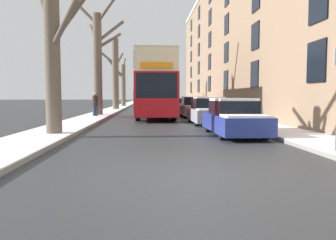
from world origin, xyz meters
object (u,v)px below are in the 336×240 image
object	(u,v)px
parked_car_2	(193,108)
parked_car_1	(208,112)
parked_car_3	(185,106)
bare_tree_left_1	(98,58)
bare_tree_left_2	(115,73)
bare_tree_left_3	(123,83)
double_decker_bus	(155,83)
oncoming_van	(142,99)
bare_tree_left_0	(53,49)
parked_car_0	(234,118)
pedestrian_left_sidewalk	(95,104)

from	to	relation	value
parked_car_2	parked_car_1	bearing A→B (deg)	-90.00
parked_car_2	parked_car_3	size ratio (longest dim) A/B	0.91
bare_tree_left_1	parked_car_1	world-z (taller)	bare_tree_left_1
bare_tree_left_2	parked_car_2	bearing A→B (deg)	-60.77
bare_tree_left_1	bare_tree_left_2	bearing A→B (deg)	89.25
bare_tree_left_2	parked_car_3	xyz separation A→B (m)	(6.95, -6.99, -3.51)
bare_tree_left_3	bare_tree_left_1	bearing A→B (deg)	-90.30
double_decker_bus	parked_car_2	bearing A→B (deg)	15.42
bare_tree_left_1	oncoming_van	size ratio (longest dim) A/B	1.69
bare_tree_left_0	double_decker_bus	world-z (taller)	bare_tree_left_0
parked_car_3	parked_car_1	bearing A→B (deg)	-90.00
parked_car_0	bare_tree_left_3	bearing A→B (deg)	101.22
bare_tree_left_2	oncoming_van	distance (m)	7.19
bare_tree_left_1	parked_car_1	size ratio (longest dim) A/B	2.21
bare_tree_left_1	oncoming_van	xyz separation A→B (m)	(2.95, 17.44, -3.22)
parked_car_1	pedestrian_left_sidewalk	size ratio (longest dim) A/B	2.32
bare_tree_left_3	parked_car_2	bearing A→B (deg)	-73.49
bare_tree_left_2	parked_car_1	world-z (taller)	bare_tree_left_2
bare_tree_left_1	bare_tree_left_3	world-z (taller)	bare_tree_left_1
pedestrian_left_sidewalk	oncoming_van	bearing A→B (deg)	-107.97
bare_tree_left_1	parked_car_2	xyz separation A→B (m)	(7.10, -0.90, -3.75)
bare_tree_left_2	parked_car_0	world-z (taller)	bare_tree_left_2
parked_car_1	parked_car_3	distance (m)	11.59
bare_tree_left_1	parked_car_3	bearing A→B (deg)	32.49
double_decker_bus	parked_car_3	size ratio (longest dim) A/B	2.21
bare_tree_left_2	pedestrian_left_sidewalk	distance (m)	13.48
bare_tree_left_3	double_decker_bus	bearing A→B (deg)	-80.43
bare_tree_left_0	pedestrian_left_sidewalk	distance (m)	11.36
bare_tree_left_0	parked_car_1	size ratio (longest dim) A/B	1.50
double_decker_bus	parked_car_1	bearing A→B (deg)	-61.89
bare_tree_left_1	parked_car_0	world-z (taller)	bare_tree_left_1
parked_car_2	parked_car_3	distance (m)	5.42
parked_car_3	pedestrian_left_sidewalk	distance (m)	9.39
bare_tree_left_1	parked_car_1	distance (m)	10.70
bare_tree_left_2	bare_tree_left_3	distance (m)	11.17
parked_car_0	bare_tree_left_1	bearing A→B (deg)	119.54
bare_tree_left_0	bare_tree_left_1	bearing A→B (deg)	91.03
parked_car_3	pedestrian_left_sidewalk	bearing A→B (deg)	-139.39
double_decker_bus	parked_car_0	size ratio (longest dim) A/B	2.24
double_decker_bus	oncoming_van	distance (m)	19.22
bare_tree_left_1	bare_tree_left_3	distance (m)	22.68
parked_car_3	oncoming_van	world-z (taller)	oncoming_van
double_decker_bus	parked_car_2	world-z (taller)	double_decker_bus
oncoming_van	parked_car_0	bearing A→B (deg)	-82.13
parked_car_1	pedestrian_left_sidewalk	world-z (taller)	pedestrian_left_sidewalk
bare_tree_left_3	parked_car_0	xyz separation A→B (m)	(6.98, -35.18, -2.74)
oncoming_van	pedestrian_left_sidewalk	size ratio (longest dim) A/B	3.02
oncoming_van	double_decker_bus	bearing A→B (deg)	-86.21
bare_tree_left_3	parked_car_3	bearing A→B (deg)	-68.95
bare_tree_left_3	pedestrian_left_sidewalk	distance (m)	24.37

